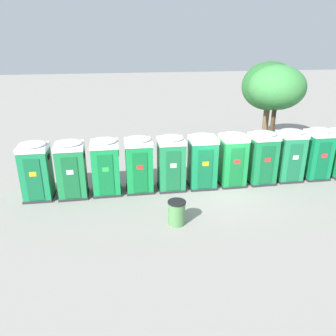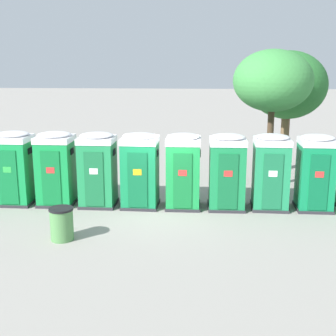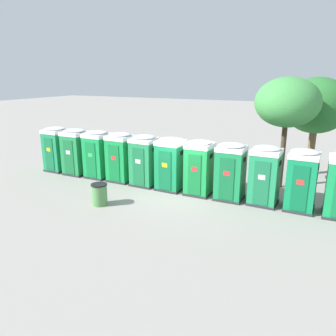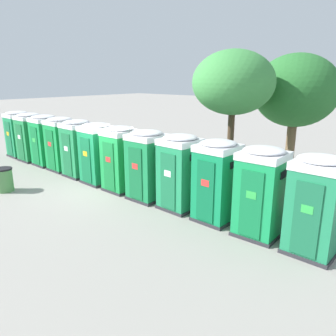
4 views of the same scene
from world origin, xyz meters
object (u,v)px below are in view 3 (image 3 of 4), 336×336
Objects in this scene: portapotty_2 at (98,154)px; portapotty_8 at (265,175)px; portapotty_1 at (76,152)px; portapotty_5 at (171,164)px; portapotty_4 at (144,160)px; street_tree_0 at (316,106)px; portapotty_0 at (57,149)px; portapotty_9 at (302,180)px; portapotty_6 at (199,167)px; trash_can at (99,194)px; street_tree_1 at (287,103)px; portapotty_7 at (230,171)px; portapotty_3 at (120,157)px.

portapotty_2 and portapotty_8 have the same top height.
portapotty_5 is at bearing -0.40° from portapotty_1.
portapotty_4 is 9.61m from street_tree_0.
portapotty_4 is at bearing -1.12° from portapotty_2.
portapotty_2 is 2.93m from portapotty_4.
portapotty_9 is (13.17, -0.07, 0.00)m from portapotty_0.
portapotty_5 is at bearing -0.82° from portapotty_0.
portapotty_6 reaches higher than trash_can.
portapotty_4 is 3.30m from trash_can.
portapotty_1 is 7.32m from portapotty_6.
portapotty_0 is 8.78m from portapotty_6.
trash_can is at bearing -138.70° from street_tree_1.
trash_can is (-0.40, -3.17, -0.81)m from portapotty_4.
portapotty_0 is 14.55m from street_tree_0.
trash_can is (-1.86, -3.13, -0.81)m from portapotty_5.
portapotty_8 is 0.48× the size of street_tree_0.
portapotty_4 is 7.31m from portapotty_9.
portapotty_4 is at bearing 179.19° from portapotty_7.
portapotty_3 is (1.46, 0.00, 0.00)m from portapotty_2.
trash_can is (5.46, -3.24, -0.81)m from portapotty_0.
portapotty_1 and portapotty_2 have the same top height.
street_tree_0 is at bearing 62.84° from portapotty_7.
portapotty_3 is 8.78m from portapotty_9.
portapotty_6 is 2.93m from portapotty_8.
portapotty_0 and portapotty_4 have the same top height.
portapotty_7 is 2.73× the size of trash_can.
portapotty_0 is at bearing 149.32° from trash_can.
portapotty_8 is 3.87m from street_tree_1.
portapotty_9 is 0.48× the size of street_tree_1.
portapotty_1 and portapotty_9 have the same top height.
portapotty_7 is at bearing -0.93° from portapotty_2.
street_tree_1 is (-1.15, -3.07, 0.34)m from street_tree_0.
portapotty_5 is 2.73× the size of trash_can.
street_tree_1 reaches higher than portapotty_9.
trash_can is at bearing -71.70° from portapotty_3.
portapotty_4 is 0.48× the size of street_tree_0.
portapotty_4 is at bearing 178.60° from portapotty_5.
portapotty_0 is at bearing 179.88° from portapotty_3.
portapotty_4 is at bearing -0.06° from portapotty_1.
portapotty_2 is at bearing 178.88° from portapotty_4.
portapotty_4 is (1.46, -0.06, 0.00)m from portapotty_3.
portapotty_2 is 8.78m from portapotty_8.
trash_can is (2.53, -3.23, -0.81)m from portapotty_2.
portapotty_9 is at bearing -90.24° from street_tree_0.
portapotty_0 is 4.39m from portapotty_3.
portapotty_8 is at bearing -97.45° from street_tree_1.
street_tree_1 is at bearing 41.30° from trash_can.
trash_can is (-3.32, -3.12, -0.81)m from portapotty_6.
portapotty_0 is 1.00× the size of portapotty_2.
street_tree_0 is (8.80, 5.63, 2.49)m from portapotty_3.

